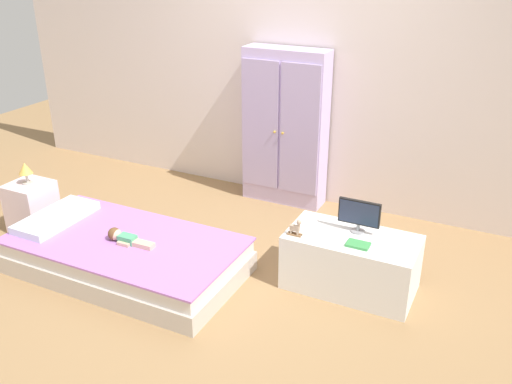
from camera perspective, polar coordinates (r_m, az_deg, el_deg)
ground_plane at (r=4.31m, az=-3.83°, el=-8.13°), size 10.00×10.00×0.02m
back_wall at (r=5.15m, az=4.71°, el=13.60°), size 6.40×0.05×2.70m
bed at (r=4.33m, az=-13.19°, el=-6.35°), size 1.75×0.93×0.27m
pillow at (r=4.68m, az=-19.88°, el=-2.48°), size 0.32×0.67×0.06m
doll at (r=4.22m, az=-13.60°, el=-4.53°), size 0.39×0.13×0.10m
nightstand at (r=5.14m, az=-22.07°, el=-1.44°), size 0.33×0.33×0.44m
table_lamp at (r=5.01m, az=-22.69°, el=2.17°), size 0.12×0.12×0.19m
wardrobe at (r=5.17m, az=3.00°, el=6.62°), size 0.78×0.29×1.46m
tv_stand at (r=4.05m, az=9.75°, el=-7.15°), size 0.92×0.49×0.42m
tv_monitor at (r=3.95m, az=10.58°, el=-2.25°), size 0.30×0.10×0.24m
rocking_horse_toy at (r=3.88m, az=4.15°, el=-3.69°), size 0.11×0.04×0.13m
book_green at (r=3.83m, az=10.48°, el=-5.35°), size 0.16×0.11×0.02m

